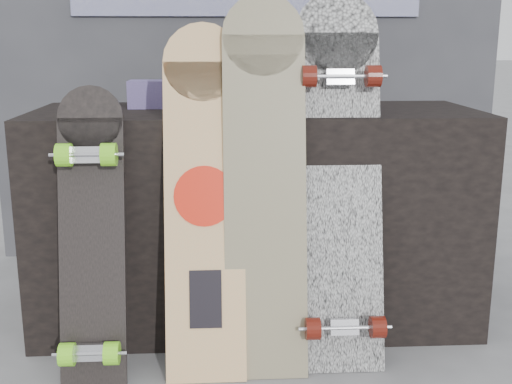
{
  "coord_description": "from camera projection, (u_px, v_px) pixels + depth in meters",
  "views": [
    {
      "loc": [
        -0.13,
        -1.82,
        1.05
      ],
      "look_at": [
        -0.02,
        0.2,
        0.56
      ],
      "focal_mm": 45.0,
      "sensor_mm": 36.0,
      "label": 1
    }
  ],
  "objects": [
    {
      "name": "longboard_celtic",
      "position": [
        265.0,
        175.0,
        2.02
      ],
      "size": [
        0.26,
        0.27,
        1.19
      ],
      "rotation": [
        -0.21,
        0.0,
        0.0
      ],
      "color": "#CEC08C",
      "rests_on": "ground"
    },
    {
      "name": "vendor_table",
      "position": [
        256.0,
        216.0,
        2.41
      ],
      "size": [
        1.6,
        0.6,
        0.8
      ],
      "primitive_type": "cube",
      "color": "black",
      "rests_on": "ground"
    },
    {
      "name": "longboard_geisha",
      "position": [
        204.0,
        191.0,
        2.02
      ],
      "size": [
        0.25,
        0.29,
        1.1
      ],
      "rotation": [
        -0.25,
        0.0,
        0.0
      ],
      "color": "#C3B683",
      "rests_on": "ground"
    },
    {
      "name": "booth",
      "position": [
        246.0,
        27.0,
        3.07
      ],
      "size": [
        2.4,
        0.22,
        2.2
      ],
      "color": "#37373D",
      "rests_on": "ground"
    },
    {
      "name": "ground",
      "position": [
        265.0,
        381.0,
        2.02
      ],
      "size": [
        60.0,
        60.0,
        0.0
      ],
      "primitive_type": "plane",
      "color": "slate",
      "rests_on": "ground"
    },
    {
      "name": "merch_box_small",
      "position": [
        340.0,
        91.0,
        2.37
      ],
      "size": [
        0.14,
        0.14,
        0.12
      ],
      "primitive_type": "cube",
      "color": "#463C7B",
      "rests_on": "vendor_table"
    },
    {
      "name": "longboard_cascadia",
      "position": [
        339.0,
        173.0,
        2.08
      ],
      "size": [
        0.28,
        0.38,
        1.2
      ],
      "rotation": [
        -0.25,
        0.0,
        0.0
      ],
      "color": "silver",
      "rests_on": "ground"
    },
    {
      "name": "skateboard_dark",
      "position": [
        91.0,
        233.0,
        1.97
      ],
      "size": [
        0.2,
        0.29,
        0.91
      ],
      "rotation": [
        -0.23,
        0.0,
        0.0
      ],
      "color": "black",
      "rests_on": "ground"
    },
    {
      "name": "merch_box_purple",
      "position": [
        154.0,
        94.0,
        2.37
      ],
      "size": [
        0.18,
        0.12,
        0.1
      ],
      "primitive_type": "cube",
      "color": "#463C7B",
      "rests_on": "vendor_table"
    },
    {
      "name": "merch_box_flat",
      "position": [
        245.0,
        97.0,
        2.46
      ],
      "size": [
        0.22,
        0.1,
        0.06
      ],
      "primitive_type": "cube",
      "color": "#D1B78C",
      "rests_on": "vendor_table"
    }
  ]
}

